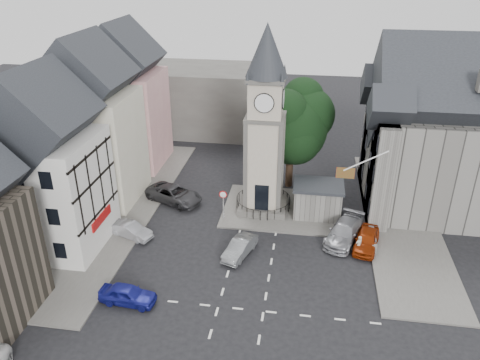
% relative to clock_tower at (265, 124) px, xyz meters
% --- Properties ---
extents(ground, '(120.00, 120.00, 0.00)m').
position_rel_clock_tower_xyz_m(ground, '(0.00, -7.99, -8.12)').
color(ground, black).
rests_on(ground, ground).
extents(pavement_west, '(6.00, 30.00, 0.14)m').
position_rel_clock_tower_xyz_m(pavement_west, '(-12.50, -1.99, -8.05)').
color(pavement_west, '#595651').
rests_on(pavement_west, ground).
extents(pavement_east, '(6.00, 26.00, 0.14)m').
position_rel_clock_tower_xyz_m(pavement_east, '(12.00, 0.01, -8.05)').
color(pavement_east, '#595651').
rests_on(pavement_east, ground).
extents(central_island, '(10.00, 8.00, 0.16)m').
position_rel_clock_tower_xyz_m(central_island, '(1.50, 0.01, -8.04)').
color(central_island, '#595651').
rests_on(central_island, ground).
extents(road_markings, '(20.00, 8.00, 0.01)m').
position_rel_clock_tower_xyz_m(road_markings, '(0.00, -13.49, -8.12)').
color(road_markings, silver).
rests_on(road_markings, ground).
extents(clock_tower, '(4.86, 4.86, 16.25)m').
position_rel_clock_tower_xyz_m(clock_tower, '(0.00, 0.00, 0.00)').
color(clock_tower, '#4C4944').
rests_on(clock_tower, ground).
extents(stone_shelter, '(4.30, 3.30, 3.08)m').
position_rel_clock_tower_xyz_m(stone_shelter, '(4.80, -0.49, -6.57)').
color(stone_shelter, '#5E5B56').
rests_on(stone_shelter, ground).
extents(town_tree, '(7.20, 7.20, 10.80)m').
position_rel_clock_tower_xyz_m(town_tree, '(2.00, 5.01, -1.15)').
color(town_tree, black).
rests_on(town_tree, ground).
extents(warning_sign_post, '(0.70, 0.19, 2.85)m').
position_rel_clock_tower_xyz_m(warning_sign_post, '(-3.20, -2.56, -6.09)').
color(warning_sign_post, black).
rests_on(warning_sign_post, ground).
extents(terrace_pink, '(8.10, 7.60, 12.80)m').
position_rel_clock_tower_xyz_m(terrace_pink, '(-15.50, 8.01, -1.54)').
color(terrace_pink, '#CF8E92').
rests_on(terrace_pink, ground).
extents(terrace_cream, '(8.10, 7.60, 12.80)m').
position_rel_clock_tower_xyz_m(terrace_cream, '(-15.50, 0.01, -1.54)').
color(terrace_cream, beige).
rests_on(terrace_cream, ground).
extents(terrace_tudor, '(8.10, 7.60, 12.00)m').
position_rel_clock_tower_xyz_m(terrace_tudor, '(-15.50, -7.99, -1.93)').
color(terrace_tudor, silver).
rests_on(terrace_tudor, ground).
extents(backdrop_west, '(20.00, 10.00, 8.00)m').
position_rel_clock_tower_xyz_m(backdrop_west, '(-12.00, 20.01, -4.12)').
color(backdrop_west, '#4C4944').
rests_on(backdrop_west, ground).
extents(east_building, '(14.40, 11.40, 12.60)m').
position_rel_clock_tower_xyz_m(east_building, '(15.59, 3.01, -1.86)').
color(east_building, '#5E5B56').
rests_on(east_building, ground).
extents(east_boundary_wall, '(0.40, 16.00, 0.90)m').
position_rel_clock_tower_xyz_m(east_boundary_wall, '(9.20, 2.01, -7.67)').
color(east_boundary_wall, '#5E5B56').
rests_on(east_boundary_wall, ground).
extents(flagpole, '(3.68, 0.10, 2.74)m').
position_rel_clock_tower_xyz_m(flagpole, '(8.00, -3.99, -1.12)').
color(flagpole, white).
rests_on(flagpole, ground).
extents(car_west_blue, '(3.94, 1.81, 1.31)m').
position_rel_clock_tower_xyz_m(car_west_blue, '(-7.50, -13.99, -7.47)').
color(car_west_blue, navy).
rests_on(car_west_blue, ground).
extents(car_west_silver, '(3.95, 2.47, 1.23)m').
position_rel_clock_tower_xyz_m(car_west_silver, '(-10.17, -6.33, -7.51)').
color(car_west_silver, '#97989E').
rests_on(car_west_silver, ground).
extents(car_west_grey, '(6.05, 4.54, 1.53)m').
position_rel_clock_tower_xyz_m(car_west_grey, '(-8.35, -0.00, -7.36)').
color(car_west_grey, '#313133').
rests_on(car_west_grey, ground).
extents(car_island_silver, '(2.53, 4.10, 1.28)m').
position_rel_clock_tower_xyz_m(car_island_silver, '(-1.00, -7.49, -7.48)').
color(car_island_silver, gray).
rests_on(car_island_silver, ground).
extents(car_island_east, '(3.87, 5.75, 1.55)m').
position_rel_clock_tower_xyz_m(car_island_east, '(7.00, -4.17, -7.35)').
color(car_island_east, gray).
rests_on(car_island_east, ground).
extents(car_east_red, '(2.62, 4.51, 1.44)m').
position_rel_clock_tower_xyz_m(car_east_red, '(8.69, -4.99, -7.40)').
color(car_east_red, maroon).
rests_on(car_east_red, ground).
extents(pedestrian, '(0.71, 0.67, 1.64)m').
position_rel_clock_tower_xyz_m(pedestrian, '(8.00, -5.99, -7.30)').
color(pedestrian, '#BAB19A').
rests_on(pedestrian, ground).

